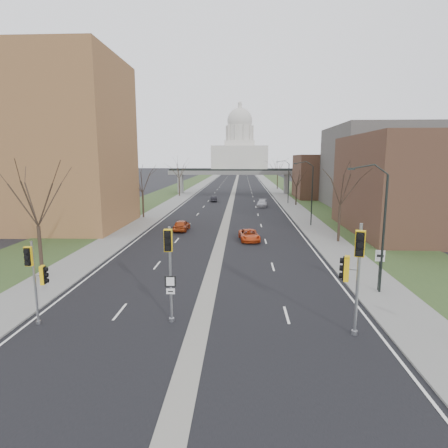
# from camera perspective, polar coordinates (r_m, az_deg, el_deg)

# --- Properties ---
(ground) EXTENTS (700.00, 700.00, 0.00)m
(ground) POSITION_cam_1_polar(r_m,az_deg,el_deg) (21.20, -3.91, -15.61)
(ground) COLOR black
(ground) RESTS_ON ground
(road_surface) EXTENTS (20.00, 600.00, 0.01)m
(road_surface) POSITION_cam_1_polar(r_m,az_deg,el_deg) (169.25, 1.96, 6.83)
(road_surface) COLOR black
(road_surface) RESTS_ON ground
(median_strip) EXTENTS (1.20, 600.00, 0.02)m
(median_strip) POSITION_cam_1_polar(r_m,az_deg,el_deg) (169.25, 1.96, 6.83)
(median_strip) COLOR gray
(median_strip) RESTS_ON ground
(sidewalk_right) EXTENTS (4.00, 600.00, 0.12)m
(sidewalk_right) POSITION_cam_1_polar(r_m,az_deg,el_deg) (169.51, 6.05, 6.81)
(sidewalk_right) COLOR gray
(sidewalk_right) RESTS_ON ground
(sidewalk_left) EXTENTS (4.00, 600.00, 0.12)m
(sidewalk_left) POSITION_cam_1_polar(r_m,az_deg,el_deg) (169.84, -2.12, 6.86)
(sidewalk_left) COLOR gray
(sidewalk_left) RESTS_ON ground
(grass_verge_right) EXTENTS (8.00, 600.00, 0.10)m
(grass_verge_right) POSITION_cam_1_polar(r_m,az_deg,el_deg) (169.96, 8.09, 6.77)
(grass_verge_right) COLOR #293E1C
(grass_verge_right) RESTS_ON ground
(grass_verge_left) EXTENTS (8.00, 600.00, 0.10)m
(grass_verge_left) POSITION_cam_1_polar(r_m,az_deg,el_deg) (170.45, -4.14, 6.85)
(grass_verge_left) COLOR #293E1C
(grass_verge_left) RESTS_ON ground
(apartment_building) EXTENTS (25.00, 16.00, 22.00)m
(apartment_building) POSITION_cam_1_polar(r_m,az_deg,el_deg) (56.61, -27.79, 10.70)
(apartment_building) COLOR olive
(apartment_building) RESTS_ON ground
(commercial_block_near) EXTENTS (16.00, 20.00, 12.00)m
(commercial_block_near) POSITION_cam_1_polar(r_m,az_deg,el_deg) (51.85, 27.60, 5.35)
(commercial_block_near) COLOR #503725
(commercial_block_near) RESTS_ON ground
(commercial_block_mid) EXTENTS (18.00, 22.00, 15.00)m
(commercial_block_mid) POSITION_cam_1_polar(r_m,az_deg,el_deg) (75.52, 22.86, 7.92)
(commercial_block_mid) COLOR #53504C
(commercial_block_mid) RESTS_ON ground
(commercial_block_far) EXTENTS (14.00, 14.00, 10.00)m
(commercial_block_far) POSITION_cam_1_polar(r_m,az_deg,el_deg) (91.24, 15.32, 6.99)
(commercial_block_far) COLOR #503725
(commercial_block_far) RESTS_ON ground
(pedestrian_bridge) EXTENTS (34.00, 3.00, 6.45)m
(pedestrian_bridge) POSITION_cam_1_polar(r_m,az_deg,el_deg) (99.11, 1.41, 7.45)
(pedestrian_bridge) COLOR slate
(pedestrian_bridge) RESTS_ON ground
(capitol) EXTENTS (48.00, 42.00, 55.75)m
(capitol) POSITION_cam_1_polar(r_m,az_deg,el_deg) (339.13, 2.39, 11.52)
(capitol) COLOR beige
(capitol) RESTS_ON ground
(streetlight_near) EXTENTS (2.61, 0.20, 8.70)m
(streetlight_near) POSITION_cam_1_polar(r_m,az_deg,el_deg) (26.55, 21.90, 4.51)
(streetlight_near) COLOR black
(streetlight_near) RESTS_ON sidewalk_right
(streetlight_mid) EXTENTS (2.61, 0.20, 8.70)m
(streetlight_mid) POSITION_cam_1_polar(r_m,az_deg,el_deg) (51.77, 12.49, 7.29)
(streetlight_mid) COLOR black
(streetlight_mid) RESTS_ON sidewalk_right
(streetlight_far) EXTENTS (2.61, 0.20, 8.70)m
(streetlight_far) POSITION_cam_1_polar(r_m,az_deg,el_deg) (77.51, 9.26, 8.19)
(streetlight_far) COLOR black
(streetlight_far) RESTS_ON sidewalk_right
(tree_left_a) EXTENTS (7.20, 7.20, 9.40)m
(tree_left_a) POSITION_cam_1_polar(r_m,az_deg,el_deg) (31.13, -26.80, 4.27)
(tree_left_a) COLOR #382B21
(tree_left_a) RESTS_ON sidewalk_left
(tree_left_b) EXTENTS (6.75, 6.75, 8.81)m
(tree_left_b) POSITION_cam_1_polar(r_m,az_deg,el_deg) (59.08, -12.37, 6.89)
(tree_left_b) COLOR #382B21
(tree_left_b) RESTS_ON sidewalk_left
(tree_left_c) EXTENTS (7.65, 7.65, 9.99)m
(tree_left_c) POSITION_cam_1_polar(r_m,az_deg,el_deg) (92.29, -6.89, 8.56)
(tree_left_c) COLOR #382B21
(tree_left_c) RESTS_ON sidewalk_left
(tree_right_a) EXTENTS (7.20, 7.20, 9.40)m
(tree_right_a) POSITION_cam_1_polar(r_m,az_deg,el_deg) (42.44, 17.43, 6.11)
(tree_right_a) COLOR #382B21
(tree_right_a) RESTS_ON sidewalk_right
(tree_right_b) EXTENTS (6.30, 6.30, 8.22)m
(tree_right_b) POSITION_cam_1_polar(r_m,az_deg,el_deg) (74.83, 11.04, 7.21)
(tree_right_b) COLOR #382B21
(tree_right_b) RESTS_ON sidewalk_right
(tree_right_c) EXTENTS (7.65, 7.65, 9.99)m
(tree_right_c) POSITION_cam_1_polar(r_m,az_deg,el_deg) (114.51, 8.19, 8.79)
(tree_right_c) COLOR #382B21
(tree_right_c) RESTS_ON sidewalk_right
(signal_pole_left) EXTENTS (0.82, 0.91, 4.75)m
(signal_pole_left) POSITION_cam_1_polar(r_m,az_deg,el_deg) (22.84, -26.77, -6.45)
(signal_pole_left) COLOR gray
(signal_pole_left) RESTS_ON ground
(signal_pole_median) EXTENTS (0.63, 0.89, 5.47)m
(signal_pole_median) POSITION_cam_1_polar(r_m,az_deg,el_deg) (20.61, -8.35, -5.14)
(signal_pole_median) COLOR gray
(signal_pole_median) RESTS_ON ground
(signal_pole_right) EXTENTS (1.00, 1.31, 5.94)m
(signal_pole_right) POSITION_cam_1_polar(r_m,az_deg,el_deg) (20.09, 19.22, -5.75)
(signal_pole_right) COLOR gray
(signal_pole_right) RESTS_ON ground
(speed_limit_sign) EXTENTS (0.61, 0.16, 2.85)m
(speed_limit_sign) POSITION_cam_1_polar(r_m,az_deg,el_deg) (27.94, 22.61, -5.47)
(speed_limit_sign) COLOR black
(speed_limit_sign) RESTS_ON sidewalk_right
(car_left_near) EXTENTS (1.88, 4.30, 1.44)m
(car_left_near) POSITION_cam_1_polar(r_m,az_deg,el_deg) (48.24, -6.48, -0.17)
(car_left_near) COLOR #9B3611
(car_left_near) RESTS_ON ground
(car_left_far) EXTENTS (1.79, 3.86, 1.23)m
(car_left_far) POSITION_cam_1_polar(r_m,az_deg,el_deg) (80.76, -1.60, 3.87)
(car_left_far) COLOR black
(car_left_far) RESTS_ON ground
(car_right_near) EXTENTS (2.58, 4.73, 1.26)m
(car_right_near) POSITION_cam_1_polar(r_m,az_deg,el_deg) (42.23, 3.87, -1.71)
(car_right_near) COLOR #C44115
(car_right_near) RESTS_ON ground
(car_right_mid) EXTENTS (2.24, 4.73, 1.33)m
(car_right_mid) POSITION_cam_1_polar(r_m,az_deg,el_deg) (72.35, 5.81, 3.16)
(car_right_mid) COLOR #B5B5BD
(car_right_mid) RESTS_ON ground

